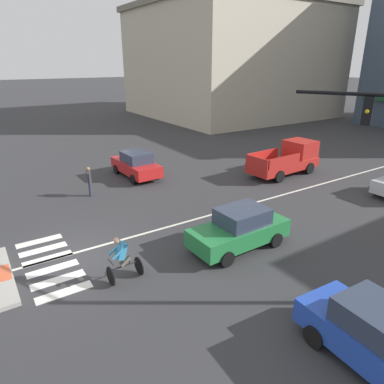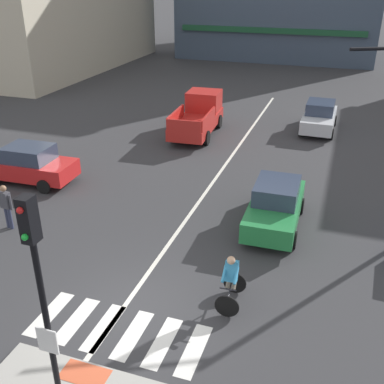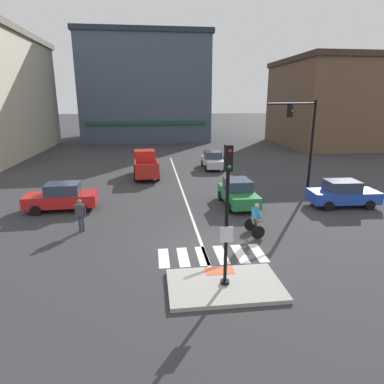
% 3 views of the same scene
% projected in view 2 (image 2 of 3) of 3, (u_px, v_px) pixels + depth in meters
% --- Properties ---
extents(ground_plane, '(300.00, 300.00, 0.00)m').
position_uv_depth(ground_plane, '(131.00, 312.00, 12.42)').
color(ground_plane, '#333335').
extents(tactile_pad_front, '(1.10, 0.60, 0.01)m').
position_uv_depth(tactile_pad_front, '(85.00, 374.00, 10.31)').
color(tactile_pad_front, '#DB5B38').
rests_on(tactile_pad_front, traffic_island).
extents(signal_pole, '(0.44, 0.38, 4.88)m').
position_uv_depth(signal_pole, '(42.00, 294.00, 8.25)').
color(signal_pole, black).
rests_on(signal_pole, traffic_island).
extents(crosswalk_stripe_a, '(0.44, 1.80, 0.01)m').
position_uv_depth(crosswalk_stripe_a, '(49.00, 314.00, 12.34)').
color(crosswalk_stripe_a, silver).
rests_on(crosswalk_stripe_a, ground).
extents(crosswalk_stripe_b, '(0.44, 1.80, 0.01)m').
position_uv_depth(crosswalk_stripe_b, '(76.00, 320.00, 12.10)').
color(crosswalk_stripe_b, silver).
rests_on(crosswalk_stripe_b, ground).
extents(crosswalk_stripe_c, '(0.44, 1.80, 0.01)m').
position_uv_depth(crosswalk_stripe_c, '(104.00, 327.00, 11.86)').
color(crosswalk_stripe_c, silver).
rests_on(crosswalk_stripe_c, ground).
extents(crosswalk_stripe_d, '(0.44, 1.80, 0.01)m').
position_uv_depth(crosswalk_stripe_d, '(133.00, 335.00, 11.63)').
color(crosswalk_stripe_d, silver).
rests_on(crosswalk_stripe_d, ground).
extents(crosswalk_stripe_e, '(0.44, 1.80, 0.01)m').
position_uv_depth(crosswalk_stripe_e, '(163.00, 342.00, 11.39)').
color(crosswalk_stripe_e, silver).
rests_on(crosswalk_stripe_e, ground).
extents(crosswalk_stripe_f, '(0.44, 1.80, 0.01)m').
position_uv_depth(crosswalk_stripe_f, '(194.00, 350.00, 11.15)').
color(crosswalk_stripe_f, silver).
rests_on(crosswalk_stripe_f, ground).
extents(lane_centre_line, '(0.14, 28.00, 0.01)m').
position_uv_depth(lane_centre_line, '(221.00, 171.00, 21.01)').
color(lane_centre_line, silver).
rests_on(lane_centre_line, ground).
extents(car_silver_eastbound_distant, '(1.87, 4.11, 1.64)m').
position_uv_depth(car_silver_eastbound_distant, '(319.00, 117.00, 25.98)').
color(car_silver_eastbound_distant, silver).
rests_on(car_silver_eastbound_distant, ground).
extents(car_red_cross_left, '(4.16, 1.96, 1.64)m').
position_uv_depth(car_red_cross_left, '(28.00, 164.00, 19.66)').
color(car_red_cross_left, red).
rests_on(car_red_cross_left, ground).
extents(car_green_eastbound_mid, '(1.91, 4.13, 1.64)m').
position_uv_depth(car_green_eastbound_mid, '(275.00, 205.00, 16.27)').
color(car_green_eastbound_mid, '#237A3D').
rests_on(car_green_eastbound_mid, ground).
extents(pickup_truck_red_westbound_distant, '(2.27, 5.20, 2.08)m').
position_uv_depth(pickup_truck_red_westbound_distant, '(199.00, 115.00, 25.61)').
color(pickup_truck_red_westbound_distant, red).
rests_on(pickup_truck_red_westbound_distant, ground).
extents(cyclist, '(0.71, 1.12, 1.68)m').
position_uv_depth(cyclist, '(231.00, 279.00, 12.27)').
color(cyclist, black).
rests_on(cyclist, ground).
extents(pedestrian_at_curb_left, '(0.55, 0.27, 1.67)m').
position_uv_depth(pedestrian_at_curb_left, '(6.00, 203.00, 16.00)').
color(pedestrian_at_curb_left, '#2D334C').
rests_on(pedestrian_at_curb_left, ground).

